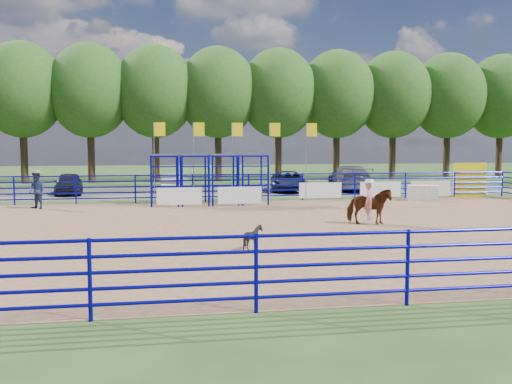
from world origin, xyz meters
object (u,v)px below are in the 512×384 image
(car_b, at_px, (176,182))
(car_d, at_px, (350,178))
(spectator_cowboy, at_px, (37,190))
(horse_and_rider, at_px, (369,203))
(car_a, at_px, (69,184))
(announcer_table, at_px, (423,193))
(calf, at_px, (253,237))
(car_c, at_px, (288,181))

(car_b, relative_size, car_d, 0.66)
(car_b, bearing_deg, spectator_cowboy, 61.02)
(horse_and_rider, distance_m, car_d, 16.07)
(car_a, bearing_deg, announcer_table, -25.68)
(horse_and_rider, xyz_separation_m, car_a, (-13.41, 15.30, -0.20))
(car_a, distance_m, car_d, 17.95)
(calf, height_order, car_c, car_c)
(horse_and_rider, height_order, calf, horse_and_rider)
(calf, xyz_separation_m, car_a, (-8.17, 19.62, 0.29))
(car_a, bearing_deg, car_c, -5.81)
(horse_and_rider, xyz_separation_m, car_c, (0.29, 15.21, -0.21))
(car_a, distance_m, car_c, 13.70)
(announcer_table, relative_size, car_b, 0.42)
(spectator_cowboy, relative_size, car_d, 0.32)
(horse_and_rider, height_order, spectator_cowboy, horse_and_rider)
(car_b, relative_size, car_c, 0.80)
(calf, distance_m, car_c, 20.29)
(spectator_cowboy, xyz_separation_m, car_d, (18.24, 7.87, -0.10))
(car_a, height_order, car_c, car_a)
(car_d, bearing_deg, calf, 72.99)
(announcer_table, distance_m, car_b, 15.39)
(car_b, bearing_deg, calf, 103.79)
(calf, height_order, car_a, car_a)
(spectator_cowboy, xyz_separation_m, car_b, (6.79, 8.66, -0.31))
(car_b, distance_m, car_d, 11.48)
(calf, distance_m, car_d, 22.03)
(spectator_cowboy, bearing_deg, car_c, 28.69)
(calf, bearing_deg, car_a, 24.36)
(calf, bearing_deg, announcer_table, -40.84)
(spectator_cowboy, height_order, car_b, spectator_cowboy)
(spectator_cowboy, bearing_deg, car_a, 87.82)
(horse_and_rider, relative_size, calf, 3.36)
(spectator_cowboy, bearing_deg, calf, -54.49)
(car_d, bearing_deg, car_c, 12.21)
(calf, relative_size, spectator_cowboy, 0.40)
(car_b, xyz_separation_m, car_c, (7.20, -1.00, 0.04))
(car_b, bearing_deg, car_c, -178.76)
(calf, bearing_deg, car_b, 6.41)
(horse_and_rider, distance_m, spectator_cowboy, 15.65)
(car_b, height_order, car_c, car_c)
(announcer_table, height_order, horse_and_rider, horse_and_rider)
(car_d, bearing_deg, horse_and_rider, 82.96)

